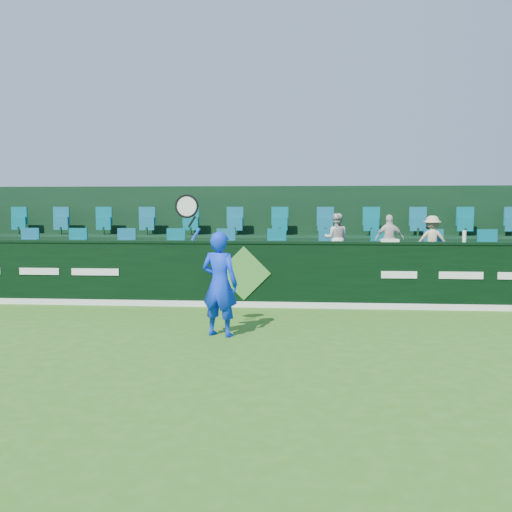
# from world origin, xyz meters

# --- Properties ---
(ground) EXTENTS (60.00, 60.00, 0.00)m
(ground) POSITION_xyz_m (0.00, 0.00, 0.00)
(ground) COLOR #366E1A
(ground) RESTS_ON ground
(sponsor_hoarding) EXTENTS (16.00, 0.25, 1.35)m
(sponsor_hoarding) POSITION_xyz_m (0.00, 4.00, 0.67)
(sponsor_hoarding) COLOR black
(sponsor_hoarding) RESTS_ON ground
(stand_tier_front) EXTENTS (16.00, 2.00, 0.80)m
(stand_tier_front) POSITION_xyz_m (0.00, 5.10, 0.40)
(stand_tier_front) COLOR black
(stand_tier_front) RESTS_ON ground
(stand_tier_back) EXTENTS (16.00, 1.80, 1.30)m
(stand_tier_back) POSITION_xyz_m (0.00, 7.00, 0.65)
(stand_tier_back) COLOR black
(stand_tier_back) RESTS_ON ground
(stand_rear) EXTENTS (16.00, 4.10, 2.60)m
(stand_rear) POSITION_xyz_m (0.00, 7.44, 1.22)
(stand_rear) COLOR black
(stand_rear) RESTS_ON ground
(seat_row_front) EXTENTS (13.50, 0.50, 0.60)m
(seat_row_front) POSITION_xyz_m (0.00, 5.50, 1.10)
(seat_row_front) COLOR #07636E
(seat_row_front) RESTS_ON stand_tier_front
(seat_row_back) EXTENTS (13.50, 0.50, 0.60)m
(seat_row_back) POSITION_xyz_m (0.00, 7.30, 1.60)
(seat_row_back) COLOR #07636E
(seat_row_back) RESTS_ON stand_tier_back
(tennis_player) EXTENTS (1.10, 0.57, 2.32)m
(tennis_player) POSITION_xyz_m (-0.13, 1.33, 0.85)
(tennis_player) COLOR #0D34EA
(tennis_player) RESTS_ON ground
(spectator_left) EXTENTS (0.58, 0.47, 1.10)m
(spectator_left) POSITION_xyz_m (1.93, 5.12, 1.35)
(spectator_left) COLOR silver
(spectator_left) RESTS_ON stand_tier_front
(spectator_middle) EXTENTS (0.64, 0.28, 1.07)m
(spectator_middle) POSITION_xyz_m (3.08, 5.12, 1.34)
(spectator_middle) COLOR silver
(spectator_middle) RESTS_ON stand_tier_front
(spectator_right) EXTENTS (0.72, 0.46, 1.05)m
(spectator_right) POSITION_xyz_m (4.00, 5.12, 1.33)
(spectator_right) COLOR #CAB88E
(spectator_right) RESTS_ON stand_tier_front
(towel) EXTENTS (0.36, 0.23, 0.05)m
(towel) POSITION_xyz_m (2.92, 4.00, 1.38)
(towel) COLOR silver
(towel) RESTS_ON sponsor_hoarding
(drinks_bottle) EXTENTS (0.07, 0.07, 0.23)m
(drinks_bottle) POSITION_xyz_m (4.37, 4.00, 1.47)
(drinks_bottle) COLOR white
(drinks_bottle) RESTS_ON sponsor_hoarding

